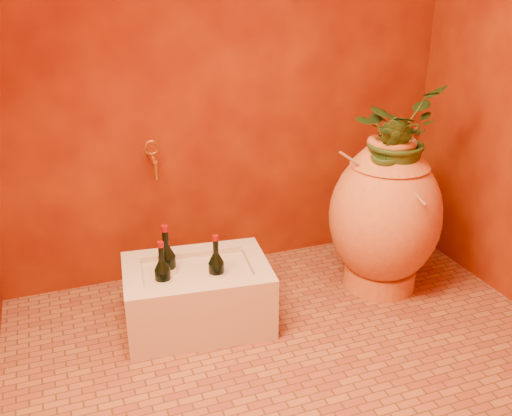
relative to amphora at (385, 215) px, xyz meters
name	(u,v)px	position (x,y,z in m)	size (l,w,h in m)	color
floor	(299,362)	(-0.69, -0.46, -0.41)	(2.50, 2.50, 0.00)	brown
wall_back	(225,44)	(-0.69, 0.54, 0.84)	(2.50, 0.02, 2.50)	#530D04
amphora	(385,215)	(0.00, 0.00, 0.00)	(0.76, 0.76, 0.83)	#CF753A
stone_basin	(198,296)	(-1.02, -0.01, -0.26)	(0.73, 0.53, 0.32)	beige
wine_bottle_a	(217,275)	(-0.94, -0.07, -0.13)	(0.08, 0.08, 0.32)	black
wine_bottle_b	(168,270)	(-1.15, 0.03, -0.11)	(0.09, 0.09, 0.35)	black
wine_bottle_c	(163,282)	(-1.19, -0.05, -0.13)	(0.08, 0.08, 0.31)	black
wall_tap	(153,157)	(-1.11, 0.45, 0.31)	(0.08, 0.17, 0.18)	#AF7828
plant_main	(396,135)	(0.01, -0.01, 0.44)	(0.43, 0.37, 0.48)	#254518
plant_side	(391,152)	(-0.06, -0.08, 0.38)	(0.19, 0.16, 0.35)	#254518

